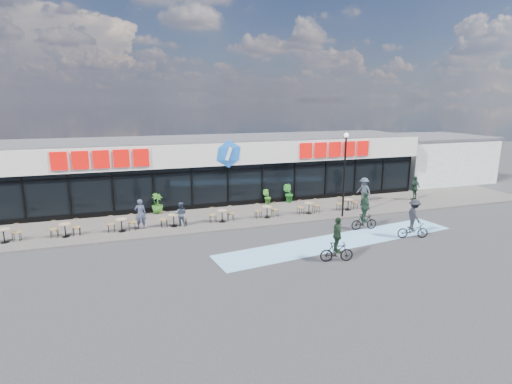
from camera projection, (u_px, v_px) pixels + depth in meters
ground at (261, 240)px, 21.36m from camera, size 120.00×120.00×0.00m
sidewalk at (238, 216)px, 25.51m from camera, size 44.00×5.00×0.10m
bike_lane at (341, 241)px, 21.19m from camera, size 14.17×4.13×0.01m
building at (218, 168)px, 30.03m from camera, size 30.60×6.57×4.75m
neighbour_building at (430, 158)px, 37.32m from camera, size 9.20×7.20×4.11m
lamp_post at (345, 168)px, 24.67m from camera, size 0.28×0.28×5.27m
bistro_set_0 at (4, 234)px, 20.65m from camera, size 1.54×0.62×0.90m
bistro_set_1 at (65, 228)px, 21.52m from camera, size 1.54×0.62×0.90m
bistro_set_2 at (122, 223)px, 22.40m from camera, size 1.54×0.62×0.90m
bistro_set_3 at (174, 219)px, 23.28m from camera, size 1.54×0.62×0.90m
bistro_set_4 at (222, 214)px, 24.16m from camera, size 1.54×0.62×0.90m
bistro_set_5 at (267, 210)px, 25.04m from camera, size 1.54×0.62×0.90m
bistro_set_6 at (308, 207)px, 25.92m from camera, size 1.54×0.62×0.90m
bistro_set_7 at (347, 203)px, 26.80m from camera, size 1.54×0.62×0.90m
potted_plant_left at (157, 203)px, 25.89m from camera, size 1.02×1.02×1.32m
potted_plant_mid at (267, 197)px, 28.28m from camera, size 0.73×0.67×1.06m
potted_plant_right at (288, 193)px, 28.76m from camera, size 0.93×0.92×1.31m
patron_left at (140, 214)px, 22.75m from camera, size 0.69×0.50×1.75m
patron_right at (181, 214)px, 23.28m from camera, size 0.82×0.72×1.43m
pedestrian_a at (364, 190)px, 28.56m from camera, size 1.02×1.33×1.83m
pedestrian_b at (363, 191)px, 28.96m from camera, size 0.62×1.01×1.61m
pedestrian_c at (415, 188)px, 29.40m from camera, size 1.11×0.69×1.76m
cyclist_a at (413, 221)px, 21.45m from camera, size 1.77×1.23×2.16m
cyclist_b at (365, 214)px, 22.85m from camera, size 1.60×1.08×2.23m
cyclist_c at (337, 243)px, 18.30m from camera, size 1.62×1.06×2.13m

